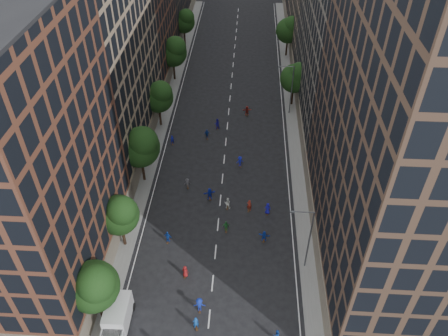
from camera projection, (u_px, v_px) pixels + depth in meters
name	position (u px, v px, depth m)	size (l,w,h in m)	color
ground	(227.00, 128.00, 73.23)	(240.00, 240.00, 0.00)	black
sidewalk_left	(164.00, 102.00, 79.47)	(4.00, 105.00, 0.15)	slate
sidewalk_right	(296.00, 106.00, 78.38)	(4.00, 105.00, 0.15)	slate
bldg_left_a	(16.00, 164.00, 42.27)	(14.00, 22.00, 30.00)	brown
bldg_left_b	(87.00, 41.00, 59.36)	(14.00, 26.00, 34.00)	#977E62
bldg_left_c	(128.00, 4.00, 78.89)	(14.00, 20.00, 28.00)	brown
bldg_right_a	(412.00, 128.00, 41.68)	(14.00, 30.00, 36.00)	#493427
bldg_right_b	(357.00, 25.00, 64.84)	(14.00, 28.00, 33.00)	#625B51
tree_left_0	(94.00, 285.00, 42.23)	(5.20, 5.20, 8.83)	black
tree_left_1	(120.00, 214.00, 50.15)	(4.80, 4.80, 8.21)	black
tree_left_2	(140.00, 146.00, 58.80)	(5.60, 5.60, 9.45)	black
tree_left_3	(159.00, 96.00, 69.89)	(5.00, 5.00, 8.58)	black
tree_left_4	(173.00, 51.00, 81.95)	(5.40, 5.40, 9.08)	black
tree_left_5	(184.00, 21.00, 94.48)	(4.80, 4.80, 8.33)	black
tree_right_a	(296.00, 77.00, 75.11)	(5.00, 5.00, 8.39)	black
tree_right_b	(289.00, 29.00, 90.21)	(5.20, 5.20, 8.83)	black
streetlamp_near	(308.00, 237.00, 48.01)	(2.64, 0.22, 9.06)	#595B60
streetlamp_far	(290.00, 87.00, 73.27)	(2.64, 0.22, 9.06)	#595B60
cargo_van	(117.00, 318.00, 44.47)	(2.53, 5.30, 2.80)	silver
skater_1	(196.00, 323.00, 44.75)	(0.63, 0.41, 1.72)	#144BA8
skater_2	(277.00, 335.00, 43.81)	(0.75, 0.58, 1.54)	#133E9F
skater_3	(200.00, 305.00, 46.25)	(1.23, 0.71, 1.91)	#13289F
skater_4	(168.00, 237.00, 53.63)	(0.99, 0.41, 1.69)	#133CA0
skater_5	(264.00, 236.00, 53.83)	(1.42, 0.45, 1.53)	#153BB2
skater_6	(185.00, 272.00, 49.72)	(0.79, 0.51, 1.62)	maroon
skater_7	(249.00, 206.00, 57.77)	(0.65, 0.43, 1.79)	maroon
skater_8	(227.00, 203.00, 58.15)	(0.84, 0.65, 1.72)	white
skater_9	(187.00, 183.00, 61.38)	(0.97, 0.56, 1.51)	#434348
skater_10	(226.00, 226.00, 55.04)	(0.94, 0.39, 1.60)	#22722C
skater_11	(210.00, 194.00, 59.46)	(1.69, 0.54, 1.82)	#13229B
skater_12	(268.00, 209.00, 57.38)	(0.83, 0.54, 1.70)	#16139F
skater_13	(172.00, 140.00, 69.21)	(0.58, 0.38, 1.59)	#121999
skater_14	(217.00, 124.00, 72.43)	(0.89, 0.70, 1.84)	#181295
skater_15	(240.00, 162.00, 64.93)	(1.10, 0.63, 1.71)	#141AA7
skater_16	(207.00, 134.00, 70.36)	(0.96, 0.40, 1.64)	#1438A4
skater_17	(247.00, 111.00, 75.61)	(1.60, 0.51, 1.73)	maroon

